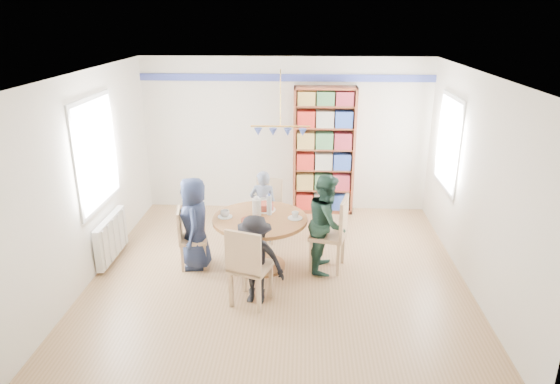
# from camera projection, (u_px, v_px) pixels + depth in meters

# --- Properties ---
(ground) EXTENTS (5.00, 5.00, 0.00)m
(ground) POSITION_uv_depth(u_px,v_px,m) (279.00, 273.00, 6.87)
(ground) COLOR #A68257
(room_shell) EXTENTS (5.00, 5.00, 5.00)m
(room_shell) POSITION_uv_depth(u_px,v_px,m) (263.00, 141.00, 7.13)
(room_shell) COLOR white
(room_shell) RESTS_ON ground
(radiator) EXTENTS (0.12, 1.00, 0.60)m
(radiator) POSITION_uv_depth(u_px,v_px,m) (111.00, 237.00, 7.14)
(radiator) COLOR silver
(radiator) RESTS_ON ground
(dining_table) EXTENTS (1.30, 1.30, 0.75)m
(dining_table) POSITION_uv_depth(u_px,v_px,m) (260.00, 231.00, 6.87)
(dining_table) COLOR brown
(dining_table) RESTS_ON ground
(chair_left) EXTENTS (0.44, 0.44, 0.86)m
(chair_left) POSITION_uv_depth(u_px,v_px,m) (188.00, 235.00, 6.92)
(chair_left) COLOR tan
(chair_left) RESTS_ON ground
(chair_right) EXTENTS (0.56, 0.56, 1.05)m
(chair_right) POSITION_uv_depth(u_px,v_px,m) (334.00, 230.00, 6.82)
(chair_right) COLOR tan
(chair_right) RESTS_ON ground
(chair_far) EXTENTS (0.52, 0.52, 0.96)m
(chair_far) POSITION_uv_depth(u_px,v_px,m) (267.00, 206.00, 7.83)
(chair_far) COLOR tan
(chair_far) RESTS_ON ground
(chair_near) EXTENTS (0.58, 0.58, 1.03)m
(chair_near) POSITION_uv_depth(u_px,v_px,m) (248.00, 264.00, 5.93)
(chair_near) COLOR tan
(chair_near) RESTS_ON ground
(person_left) EXTENTS (0.53, 0.71, 1.31)m
(person_left) POSITION_uv_depth(u_px,v_px,m) (195.00, 223.00, 6.86)
(person_left) COLOR #1A223A
(person_left) RESTS_ON ground
(person_right) EXTENTS (0.59, 0.72, 1.37)m
(person_right) POSITION_uv_depth(u_px,v_px,m) (327.00, 223.00, 6.79)
(person_right) COLOR #193328
(person_right) RESTS_ON ground
(person_far) EXTENTS (0.43, 0.29, 1.15)m
(person_far) POSITION_uv_depth(u_px,v_px,m) (263.00, 207.00, 7.66)
(person_far) COLOR gray
(person_far) RESTS_ON ground
(person_near) EXTENTS (0.81, 0.57, 1.14)m
(person_near) POSITION_uv_depth(u_px,v_px,m) (255.00, 260.00, 6.03)
(person_near) COLOR black
(person_near) RESTS_ON ground
(bookshelf) EXTENTS (1.06, 0.32, 2.23)m
(bookshelf) POSITION_uv_depth(u_px,v_px,m) (324.00, 152.00, 8.66)
(bookshelf) COLOR brown
(bookshelf) RESTS_ON ground
(tableware) EXTENTS (1.16, 1.16, 0.30)m
(tableware) POSITION_uv_depth(u_px,v_px,m) (258.00, 212.00, 6.80)
(tableware) COLOR white
(tableware) RESTS_ON dining_table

